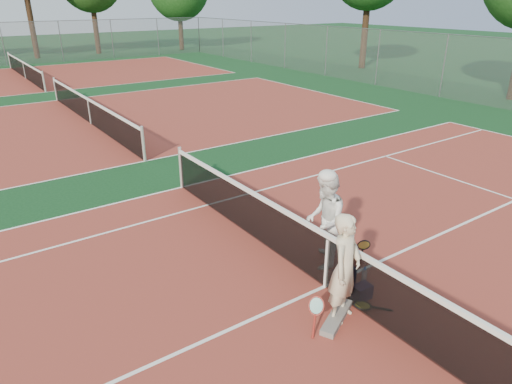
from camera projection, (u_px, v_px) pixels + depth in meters
ground at (325, 286)px, 7.89m from camera, size 130.00×130.00×0.00m
court_main at (325, 286)px, 7.89m from camera, size 23.77×10.97×0.01m
court_far_a at (91, 124)px, 18.06m from camera, size 23.77×10.97×0.01m
court_far_b at (26, 78)px, 28.24m from camera, size 23.77×10.97×0.01m
net_main at (327, 261)px, 7.69m from camera, size 0.10×10.98×1.02m
net_far_a at (89, 111)px, 17.86m from camera, size 0.10×10.98×1.02m
net_far_b at (24, 70)px, 28.04m from camera, size 0.10×10.98×1.02m
fence_back at (3, 44)px, 32.92m from camera, size 32.00×0.06×3.00m
fence_right at (484, 71)px, 20.82m from camera, size 0.06×54.50×3.00m
player_a at (345, 268)px, 6.80m from camera, size 0.76×0.63×1.77m
player_b at (325, 220)px, 8.22m from camera, size 1.11×1.10×1.81m
racket_red at (316, 314)px, 6.80m from camera, size 0.43×0.42×0.53m
racket_black_held at (363, 252)px, 8.40m from camera, size 0.38×0.39×0.56m
racket_spare at (363, 306)px, 7.33m from camera, size 0.61×0.62×0.07m
sports_bag_navy at (344, 276)px, 7.93m from camera, size 0.40×0.30×0.29m
sports_bag_purple at (362, 292)px, 7.53m from camera, size 0.32×0.23×0.25m
net_cover_canvas at (337, 317)px, 7.06m from camera, size 0.92×0.61×0.10m
water_bottle at (364, 277)px, 7.90m from camera, size 0.09×0.09×0.30m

